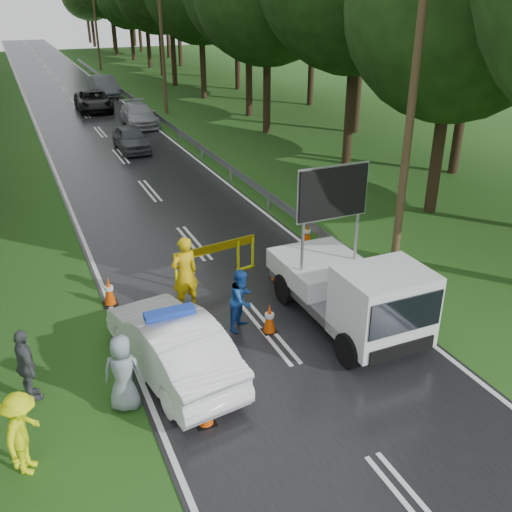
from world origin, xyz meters
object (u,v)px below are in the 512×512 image
officer (185,274)px  civilian (242,299)px  queue_car_fourth (104,86)px  police_sedan (172,345)px  queue_car_first (131,139)px  barrier (215,252)px  queue_car_second (139,115)px  queue_car_third (93,101)px  work_truck (354,291)px

officer → civilian: 1.81m
civilian → queue_car_fourth: bearing=45.4°
police_sedan → queue_car_fourth: 37.97m
officer → queue_car_first: size_ratio=0.54×
barrier → civilian: (-0.34, -2.83, -0.03)m
queue_car_first → queue_car_second: 6.26m
queue_car_first → police_sedan: bearing=-99.8°
officer → queue_car_third: officer is taller
civilian → work_truck: bearing=-63.7°
officer → queue_car_second: size_ratio=0.44×
police_sedan → civilian: (2.10, 1.12, 0.07)m
work_truck → barrier: bearing=118.3°
queue_car_first → work_truck: bearing=-86.4°
civilian → queue_car_third: size_ratio=0.32×
queue_car_fourth → queue_car_third: bearing=-110.0°
barrier → work_truck: bearing=-69.9°
police_sedan → queue_car_first: (3.40, 19.61, -0.08)m
barrier → queue_car_fourth: size_ratio=0.56×
police_sedan → officer: officer is taller
queue_car_first → queue_car_fourth: (1.80, 18.00, 0.13)m
police_sedan → queue_car_first: 19.90m
work_truck → queue_car_first: (-1.20, 19.60, -0.40)m
officer → queue_car_fourth: size_ratio=0.44×
barrier → officer: officer is taller
police_sedan → queue_car_second: bearing=-110.2°
queue_car_second → queue_car_third: bearing=109.1°
work_truck → queue_car_third: (-1.20, 31.60, -0.36)m
work_truck → civilian: 2.75m
queue_car_first → queue_car_third: (0.00, 12.00, 0.04)m
police_sedan → queue_car_second: 26.13m
civilian → queue_car_first: 18.54m
work_truck → queue_car_second: 25.61m
officer → queue_car_first: (2.29, 16.99, -0.38)m
queue_car_third → queue_car_first: bearing=-88.6°
queue_car_first → queue_car_third: size_ratio=0.77×
officer → civilian: size_ratio=1.28×
police_sedan → queue_car_second: (5.20, 25.61, -0.06)m
queue_car_second → queue_car_fourth: bearing=92.4°
police_sedan → officer: size_ratio=2.24×
officer → queue_car_second: 23.35m
officer → civilian: officer is taller
civilian → queue_car_third: bearing=47.8°
civilian → queue_car_fourth: 36.62m
work_truck → civilian: bearing=155.6°
civilian → queue_car_third: civilian is taller
officer → queue_car_fourth: officer is taller
queue_car_second → queue_car_third: 6.26m
queue_car_third → queue_car_fourth: 6.26m
police_sedan → barrier: police_sedan is taller
police_sedan → civilian: 2.38m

